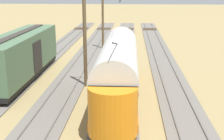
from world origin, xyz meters
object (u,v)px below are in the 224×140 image
object	(u,v)px
catenary_pole_foreground	(103,19)
catenary_pole_mid_near	(86,39)
boxcar_adjacent	(21,55)
vintage_streetcar	(118,67)

from	to	relation	value
catenary_pole_foreground	catenary_pole_mid_near	bearing A→B (deg)	90.00
boxcar_adjacent	catenary_pole_mid_near	size ratio (longest dim) A/B	1.80
vintage_streetcar	catenary_pole_mid_near	world-z (taller)	catenary_pole_mid_near
vintage_streetcar	boxcar_adjacent	xyz separation A→B (m)	(8.47, -3.87, -0.08)
boxcar_adjacent	catenary_pole_mid_near	world-z (taller)	catenary_pole_mid_near
vintage_streetcar	catenary_pole_mid_near	size ratio (longest dim) A/B	2.13
catenary_pole_mid_near	catenary_pole_foreground	bearing A→B (deg)	-90.00
boxcar_adjacent	catenary_pole_mid_near	bearing A→B (deg)	166.02
boxcar_adjacent	catenary_pole_foreground	world-z (taller)	catenary_pole_foreground
boxcar_adjacent	catenary_pole_foreground	bearing A→B (deg)	-113.32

